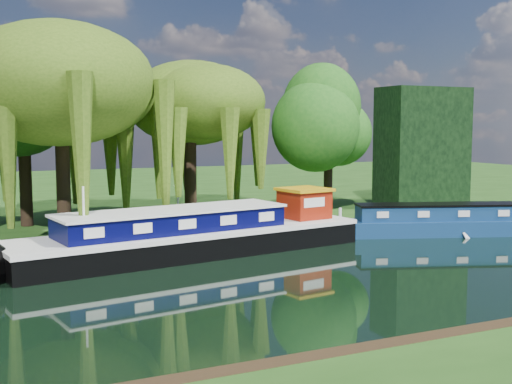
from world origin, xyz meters
name	(u,v)px	position (x,y,z in m)	size (l,w,h in m)	color
ground	(253,286)	(0.00, 0.00, 0.00)	(120.00, 120.00, 0.00)	black
far_bank	(88,193)	(0.00, 34.00, 0.23)	(120.00, 52.00, 0.45)	#1B4011
dutch_barge	(195,235)	(0.02, 6.53, 0.88)	(17.18, 6.40, 3.54)	black
narrowboat	(438,223)	(13.71, 6.04, 0.65)	(12.53, 6.13, 1.83)	navy
white_cruiser	(454,236)	(14.22, 5.35, 0.00)	(1.98, 2.29, 1.21)	silver
willow_left	(60,89)	(-4.98, 12.08, 7.70)	(8.33, 8.33, 9.99)	black
willow_right	(190,114)	(2.32, 13.83, 6.52)	(6.83, 6.83, 8.32)	black
tree_far_mid	(23,105)	(-6.47, 15.62, 7.01)	(5.82, 5.82, 9.53)	black
tree_far_right	(329,126)	(11.09, 13.18, 5.88)	(4.82, 4.82, 7.89)	black
conifer_hedge	(422,147)	(19.00, 14.00, 4.45)	(6.00, 3.00, 8.00)	black
lamppost	(178,193)	(0.50, 10.50, 2.42)	(0.36, 0.36, 2.56)	silver
mooring_posts	(172,229)	(-0.50, 8.40, 0.95)	(19.16, 0.16, 1.00)	silver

